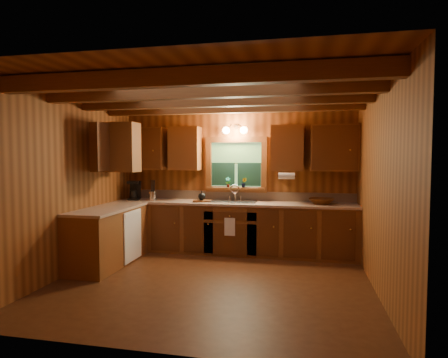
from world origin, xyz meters
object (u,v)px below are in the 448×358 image
coffee_maker (135,190)px  wicker_basket (321,201)px  sink (233,204)px  cutting_board (202,201)px

coffee_maker → wicker_basket: coffee_maker is taller
sink → wicker_basket: (1.50, -0.01, 0.09)m
sink → cutting_board: size_ratio=2.65×
sink → cutting_board: sink is taller
coffee_maker → wicker_basket: (3.34, 0.03, -0.12)m
wicker_basket → coffee_maker: bearing=-179.5°
coffee_maker → cutting_board: (1.30, -0.06, -0.16)m
wicker_basket → cutting_board: bearing=-177.6°
sink → coffee_maker: 1.86m
cutting_board → wicker_basket: size_ratio=0.75×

